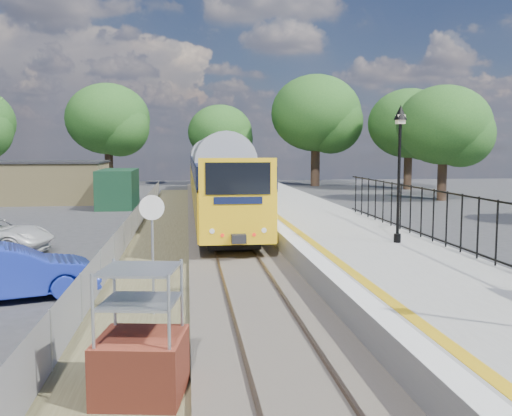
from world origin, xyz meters
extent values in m
plane|color=#2D2D30|center=(0.00, 0.00, 0.00)|extent=(120.00, 120.00, 0.00)
cube|color=#473F38|center=(0.00, 10.00, 0.10)|extent=(3.40, 80.00, 0.20)
cube|color=#4C472D|center=(-2.90, 8.00, 0.03)|extent=(2.60, 70.00, 0.06)
cube|color=brown|center=(-0.72, 10.00, 0.22)|extent=(0.07, 80.00, 0.14)
cube|color=brown|center=(0.72, 10.00, 0.22)|extent=(0.07, 80.00, 0.14)
cube|color=gray|center=(4.20, 8.00, 0.45)|extent=(5.00, 70.00, 0.90)
cube|color=silver|center=(1.95, 8.00, 0.91)|extent=(0.50, 70.00, 0.01)
cube|color=gold|center=(2.45, 8.00, 0.91)|extent=(0.30, 70.00, 0.01)
cylinder|color=black|center=(5.30, 6.00, 1.05)|extent=(0.24, 0.24, 0.30)
cylinder|color=black|center=(5.30, 6.00, 2.90)|extent=(0.10, 0.10, 3.70)
cube|color=black|center=(5.30, 6.00, 4.85)|extent=(0.08, 0.08, 0.30)
cube|color=beige|center=(5.30, 6.00, 5.02)|extent=(0.26, 0.26, 0.30)
cone|color=black|center=(5.30, 6.00, 5.25)|extent=(0.44, 0.44, 0.50)
cube|color=black|center=(6.55, 2.50, 2.65)|extent=(0.05, 26.00, 0.05)
cube|color=tan|center=(-12.00, 32.00, 1.50)|extent=(8.00, 6.00, 3.00)
cube|color=black|center=(-12.00, 32.00, 3.05)|extent=(8.20, 6.20, 0.15)
cube|color=#133620|center=(-6.50, 28.00, 1.30)|extent=(2.40, 6.00, 2.60)
cylinder|color=#332319|center=(-10.00, 50.00, 1.92)|extent=(0.88, 0.88, 3.85)
ellipsoid|color=#1F4F1A|center=(-10.00, 50.00, 7.15)|extent=(8.80, 8.80, 7.48)
cylinder|color=#332319|center=(2.00, 52.00, 1.57)|extent=(0.72, 0.72, 3.15)
ellipsoid|color=#1F4F1A|center=(2.00, 52.00, 5.85)|extent=(7.20, 7.20, 6.12)
cylinder|color=#332319|center=(12.00, 48.00, 2.10)|extent=(0.96, 0.96, 4.20)
ellipsoid|color=#1F4F1A|center=(12.00, 48.00, 7.80)|extent=(9.60, 9.60, 8.16)
cylinder|color=#332319|center=(20.00, 42.00, 1.75)|extent=(0.80, 0.80, 3.50)
ellipsoid|color=#1F4F1A|center=(20.00, 42.00, 6.50)|extent=(8.00, 8.00, 6.80)
cylinder|color=#332319|center=(18.00, 30.00, 1.57)|extent=(0.72, 0.72, 3.15)
ellipsoid|color=#1F4F1A|center=(18.00, 30.00, 5.85)|extent=(7.20, 7.20, 6.12)
cube|color=gold|center=(0.00, 17.27, 1.69)|extent=(2.80, 20.00, 1.90)
cube|color=#0E1433|center=(0.00, 17.27, 2.99)|extent=(2.82, 20.00, 0.90)
cube|color=black|center=(0.00, 17.27, 2.99)|extent=(2.82, 18.00, 0.70)
cube|color=black|center=(0.00, 17.27, 0.51)|extent=(2.00, 18.00, 0.45)
cube|color=gold|center=(0.00, 37.87, 1.69)|extent=(2.80, 20.00, 1.90)
cube|color=#0E1433|center=(0.00, 37.87, 2.99)|extent=(2.82, 20.00, 0.90)
cube|color=black|center=(0.00, 37.87, 2.99)|extent=(2.82, 18.00, 0.70)
cube|color=black|center=(0.00, 37.87, 0.51)|extent=(2.00, 18.00, 0.45)
cube|color=black|center=(0.00, 7.06, 3.04)|extent=(2.24, 0.04, 1.10)
cube|color=maroon|center=(-2.50, -3.24, 0.52)|extent=(1.56, 1.56, 1.05)
cylinder|color=#999EA3|center=(-2.57, 1.37, 1.33)|extent=(0.06, 0.06, 2.67)
cylinder|color=silver|center=(-2.57, 1.32, 2.67)|extent=(0.60, 0.03, 0.60)
imported|color=#1C2FAA|center=(-6.51, 3.37, 0.76)|extent=(4.86, 3.04, 1.51)
camera|label=1|loc=(-1.72, -12.31, 4.07)|focal=40.00mm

